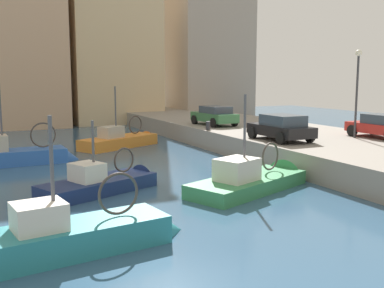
% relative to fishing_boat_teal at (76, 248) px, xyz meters
% --- Properties ---
extents(water_surface, '(80.00, 80.00, 0.00)m').
position_rel_fishing_boat_teal_xyz_m(water_surface, '(3.88, 8.18, -0.10)').
color(water_surface, '#335675').
rests_on(water_surface, ground).
extents(quay_wall, '(9.00, 56.00, 1.20)m').
position_rel_fishing_boat_teal_xyz_m(quay_wall, '(15.38, 8.18, 0.50)').
color(quay_wall, gray).
rests_on(quay_wall, ground).
extents(fishing_boat_teal, '(6.51, 2.40, 4.41)m').
position_rel_fishing_boat_teal_xyz_m(fishing_boat_teal, '(0.00, 0.00, 0.00)').
color(fishing_boat_teal, teal).
rests_on(fishing_boat_teal, ground).
extents(fishing_boat_blue, '(5.78, 2.01, 5.04)m').
position_rel_fishing_boat_teal_xyz_m(fishing_boat_blue, '(-0.02, 13.75, 0.02)').
color(fishing_boat_blue, '#2D60B7').
rests_on(fishing_boat_blue, ground).
extents(fishing_boat_navy, '(5.80, 3.72, 3.69)m').
position_rel_fishing_boat_teal_xyz_m(fishing_boat_navy, '(2.49, 6.17, -0.01)').
color(fishing_boat_navy, navy).
rests_on(fishing_boat_navy, ground).
extents(fishing_boat_orange, '(6.42, 4.43, 4.77)m').
position_rel_fishing_boat_teal_xyz_m(fishing_boat_orange, '(6.54, 17.32, 0.00)').
color(fishing_boat_orange, orange).
rests_on(fishing_boat_orange, ground).
extents(fishing_boat_green, '(6.67, 4.18, 4.82)m').
position_rel_fishing_boat_teal_xyz_m(fishing_boat_green, '(8.05, 3.83, 0.02)').
color(fishing_boat_green, '#388951').
rests_on(fishing_boat_green, ground).
extents(parked_car_black, '(2.09, 3.83, 1.38)m').
position_rel_fishing_boat_teal_xyz_m(parked_car_black, '(12.51, 8.20, 1.81)').
color(parked_car_black, black).
rests_on(parked_car_black, quay_wall).
extents(parked_car_red, '(1.99, 3.89, 1.32)m').
position_rel_fishing_boat_teal_xyz_m(parked_car_red, '(18.15, 6.59, 1.78)').
color(parked_car_red, red).
rests_on(parked_car_red, quay_wall).
extents(parked_car_green, '(2.10, 3.92, 1.34)m').
position_rel_fishing_boat_teal_xyz_m(parked_car_green, '(12.95, 16.55, 1.79)').
color(parked_car_green, '#387547').
rests_on(parked_car_green, quay_wall).
extents(mooring_bollard_mid, '(0.28, 0.28, 0.55)m').
position_rel_fishing_boat_teal_xyz_m(mooring_bollard_mid, '(11.23, 14.18, 1.37)').
color(mooring_bollard_mid, '#2D2D33').
rests_on(mooring_bollard_mid, quay_wall).
extents(quay_streetlamp, '(0.36, 0.36, 4.83)m').
position_rel_fishing_boat_teal_xyz_m(quay_streetlamp, '(16.88, 7.33, 4.35)').
color(quay_streetlamp, '#38383D').
rests_on(quay_streetlamp, quay_wall).
extents(waterfront_building_west, '(8.32, 9.12, 15.43)m').
position_rel_fishing_boat_teal_xyz_m(waterfront_building_west, '(21.22, 34.58, 7.63)').
color(waterfront_building_west, '#A39384').
rests_on(waterfront_building_west, ground).
extents(waterfront_building_central, '(8.79, 8.27, 23.95)m').
position_rel_fishing_boat_teal_xyz_m(waterfront_building_central, '(10.56, 34.28, 11.89)').
color(waterfront_building_central, '#D1B284').
rests_on(waterfront_building_central, ground).
extents(waterfront_building_east, '(8.30, 7.49, 12.90)m').
position_rel_fishing_boat_teal_xyz_m(waterfront_building_east, '(1.69, 33.36, 6.37)').
color(waterfront_building_east, tan).
rests_on(waterfront_building_east, ground).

